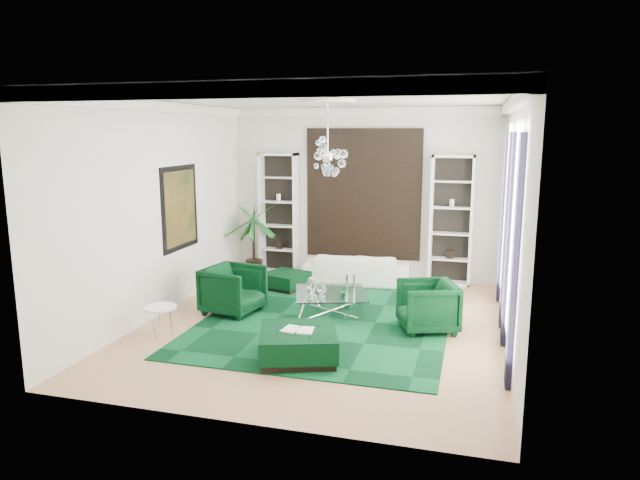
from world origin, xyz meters
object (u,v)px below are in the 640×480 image
(side_table, at_px, (161,323))
(ottoman_front, at_px, (298,345))
(armchair_right, at_px, (427,306))
(armchair_left, at_px, (233,290))
(coffee_table, at_px, (331,304))
(ottoman_side, at_px, (286,281))
(sofa, at_px, (357,269))
(palm, at_px, (253,229))

(side_table, bearing_deg, ottoman_front, -5.95)
(armchair_right, bearing_deg, armchair_left, -109.72)
(coffee_table, height_order, ottoman_side, coffee_table)
(sofa, xyz_separation_m, palm, (-2.45, 0.10, 0.75))
(armchair_left, distance_m, palm, 2.91)
(sofa, distance_m, coffee_table, 2.30)
(coffee_table, distance_m, palm, 3.54)
(armchair_right, bearing_deg, sofa, -166.28)
(sofa, distance_m, side_table, 4.77)
(coffee_table, bearing_deg, ottoman_side, 132.95)
(armchair_right, distance_m, palm, 5.06)
(sofa, distance_m, ottoman_side, 1.60)
(armchair_left, relative_size, armchair_right, 1.05)
(coffee_table, bearing_deg, side_table, -141.79)
(armchair_right, xyz_separation_m, coffee_table, (-1.75, 0.35, -0.20))
(armchair_right, height_order, palm, palm)
(side_table, height_order, palm, palm)
(ottoman_side, distance_m, palm, 1.71)
(armchair_right, relative_size, coffee_table, 0.74)
(ottoman_front, bearing_deg, armchair_left, 135.81)
(armchair_right, xyz_separation_m, palm, (-4.20, 2.75, 0.66))
(ottoman_front, bearing_deg, sofa, 90.65)
(sofa, height_order, armchair_right, armchair_right)
(armchair_right, height_order, ottoman_side, armchair_right)
(armchair_left, distance_m, coffee_table, 1.80)
(palm, bearing_deg, armchair_left, -75.72)
(ottoman_side, relative_size, ottoman_front, 0.72)
(armchair_right, distance_m, ottoman_front, 2.45)
(ottoman_side, xyz_separation_m, palm, (-1.10, 0.95, 0.90))
(palm, bearing_deg, ottoman_front, -60.95)
(sofa, distance_m, palm, 2.56)
(sofa, xyz_separation_m, armchair_right, (1.75, -2.65, 0.09))
(armchair_left, height_order, ottoman_side, armchair_left)
(ottoman_front, relative_size, palm, 0.51)
(armchair_right, bearing_deg, palm, -142.94)
(sofa, relative_size, armchair_left, 2.34)
(sofa, bearing_deg, coffee_table, 84.01)
(sofa, height_order, ottoman_front, sofa)
(coffee_table, relative_size, ottoman_front, 1.13)
(ottoman_front, bearing_deg, ottoman_side, 111.52)
(armchair_right, relative_size, ottoman_side, 1.16)
(ottoman_side, distance_m, ottoman_front, 3.82)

